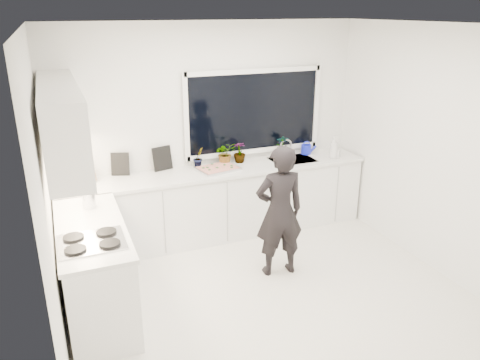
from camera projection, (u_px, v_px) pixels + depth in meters
name	position (u px, v px, depth m)	size (l,w,h in m)	color
floor	(266.00, 293.00, 4.97)	(4.00, 3.50, 0.02)	beige
wall_back	(210.00, 130.00, 6.03)	(4.00, 0.02, 2.70)	white
wall_left	(45.00, 203.00, 3.79)	(0.02, 3.50, 2.70)	white
wall_right	(432.00, 150.00, 5.21)	(0.02, 3.50, 2.70)	white
ceiling	(272.00, 23.00, 4.03)	(4.00, 3.50, 0.02)	white
window	(254.00, 112.00, 6.14)	(1.80, 0.02, 1.00)	black
base_cabinets_back	(219.00, 204.00, 6.07)	(3.92, 0.58, 0.88)	white
base_cabinets_left	(96.00, 271.00, 4.53)	(0.58, 1.60, 0.88)	white
countertop_back	(219.00, 171.00, 5.90)	(3.94, 0.62, 0.04)	silver
countertop_left	(90.00, 228.00, 4.37)	(0.62, 1.60, 0.04)	silver
upper_cabinets	(62.00, 122.00, 4.30)	(0.34, 2.10, 0.70)	white
sink	(292.00, 163.00, 6.29)	(0.58, 0.42, 0.14)	silver
faucet	(286.00, 148.00, 6.41)	(0.03, 0.03, 0.22)	silver
stovetop	(91.00, 241.00, 4.04)	(0.56, 0.48, 0.03)	black
person	(279.00, 211.00, 5.09)	(0.55, 0.36, 1.50)	black
pizza_tray	(218.00, 169.00, 5.87)	(0.49, 0.37, 0.03)	#B8B8BC
pizza	(218.00, 168.00, 5.86)	(0.45, 0.32, 0.01)	#B4181A
watering_can	(306.00, 149.00, 6.50)	(0.14, 0.14, 0.13)	#1520C7
paper_towel_roll	(62.00, 175.00, 5.29)	(0.11, 0.11, 0.26)	white
knife_block	(88.00, 173.00, 5.44)	(0.13, 0.10, 0.22)	olive
utensil_crock	(89.00, 200.00, 4.74)	(0.13, 0.13, 0.16)	silver
picture_frame_large	(120.00, 164.00, 5.65)	(0.22, 0.02, 0.28)	black
picture_frame_small	(162.00, 158.00, 5.83)	(0.25, 0.02, 0.30)	black
herb_plants	(234.00, 152.00, 6.09)	(1.37, 0.24, 0.30)	#26662D
soap_bottles	(334.00, 148.00, 6.29)	(0.20, 0.16, 0.31)	#D8BF66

